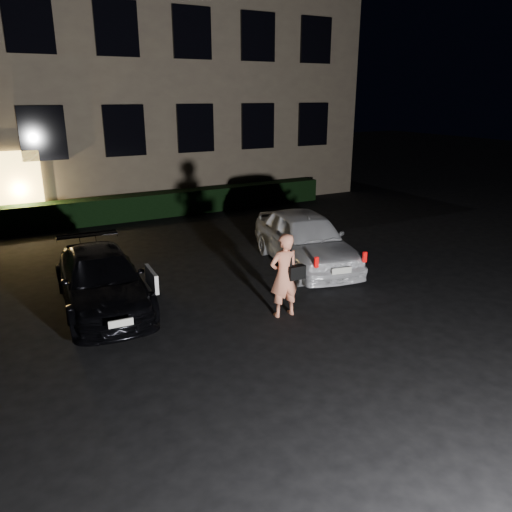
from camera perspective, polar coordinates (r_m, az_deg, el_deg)
ground at (r=8.95m, az=5.06°, el=-9.95°), size 80.00×80.00×0.00m
building at (r=22.05m, az=-18.32°, el=21.89°), size 20.00×8.11×12.00m
hedge at (r=18.00m, az=-13.79°, el=5.43°), size 15.00×0.70×0.85m
sedan at (r=10.65m, az=-17.23°, el=-2.64°), size 1.85×4.10×1.15m
hatch at (r=12.68m, az=5.64°, el=1.97°), size 2.39×4.34×1.40m
man at (r=9.67m, az=3.27°, el=-2.20°), size 0.69×0.42×1.69m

